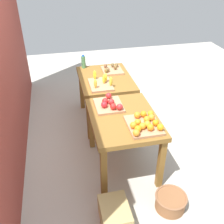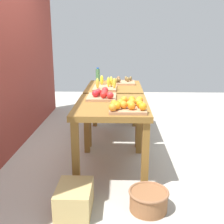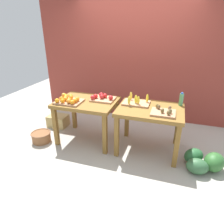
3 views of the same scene
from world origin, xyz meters
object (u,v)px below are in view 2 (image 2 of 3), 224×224
(display_table_right, at_px, (114,93))
(wicker_basket, at_px, (149,200))
(kiwi_bin, at_px, (124,82))
(water_bottle, at_px, (98,75))
(banana_crate, at_px, (105,86))
(display_table_left, at_px, (112,114))
(apple_bin, at_px, (102,95))
(cardboard_produce_box, at_px, (74,199))
(orange_bin, at_px, (128,105))
(watermelon_pile, at_px, (129,112))

(display_table_right, xyz_separation_m, wicker_basket, (-1.92, -0.35, -0.56))
(kiwi_bin, relative_size, water_bottle, 1.62)
(banana_crate, xyz_separation_m, wicker_basket, (-1.66, -0.47, -0.71))
(display_table_left, xyz_separation_m, apple_bin, (0.25, 0.12, 0.15))
(display_table_left, bearing_deg, cardboard_produce_box, 160.28)
(apple_bin, height_order, cardboard_produce_box, apple_bin)
(display_table_left, xyz_separation_m, kiwi_bin, (1.33, -0.15, 0.14))
(display_table_right, relative_size, orange_bin, 2.27)
(water_bottle, height_order, wicker_basket, water_bottle)
(display_table_right, height_order, banana_crate, banana_crate)
(orange_bin, bearing_deg, display_table_right, 7.14)
(kiwi_bin, distance_m, watermelon_pile, 0.95)
(display_table_left, relative_size, orange_bin, 2.27)
(banana_crate, bearing_deg, display_table_left, -172.38)
(banana_crate, height_order, cardboard_produce_box, banana_crate)
(banana_crate, bearing_deg, display_table_right, -24.21)
(display_table_right, height_order, watermelon_pile, display_table_right)
(display_table_right, xyz_separation_m, orange_bin, (-1.38, -0.17, 0.16))
(water_bottle, bearing_deg, watermelon_pile, -51.85)
(cardboard_produce_box, bearing_deg, water_bottle, -0.50)
(display_table_right, distance_m, wicker_basket, 2.03)
(display_table_right, height_order, orange_bin, orange_bin)
(apple_bin, xyz_separation_m, cardboard_produce_box, (-1.09, 0.18, -0.69))
(display_table_left, distance_m, water_bottle, 1.61)
(apple_bin, bearing_deg, water_bottle, 6.79)
(kiwi_bin, bearing_deg, cardboard_produce_box, 168.28)
(wicker_basket, bearing_deg, water_bottle, 14.87)
(orange_bin, xyz_separation_m, water_bottle, (1.83, 0.45, 0.06))
(watermelon_pile, bearing_deg, kiwi_bin, 171.05)
(orange_bin, bearing_deg, banana_crate, 14.41)
(kiwi_bin, xyz_separation_m, watermelon_pile, (0.66, -0.10, -0.68))
(display_table_left, height_order, apple_bin, apple_bin)
(watermelon_pile, relative_size, cardboard_produce_box, 1.66)
(display_table_right, bearing_deg, wicker_basket, -169.65)
(orange_bin, xyz_separation_m, watermelon_pile, (2.25, -0.08, -0.69))
(apple_bin, bearing_deg, watermelon_pile, -12.17)
(display_table_right, distance_m, watermelon_pile, 1.05)
(apple_bin, height_order, kiwi_bin, apple_bin)
(apple_bin, height_order, banana_crate, banana_crate)
(apple_bin, distance_m, watermelon_pile, 1.91)
(apple_bin, distance_m, kiwi_bin, 1.11)
(apple_bin, distance_m, banana_crate, 0.61)
(kiwi_bin, bearing_deg, display_table_right, 144.72)
(water_bottle, relative_size, watermelon_pile, 0.33)
(orange_bin, relative_size, banana_crate, 1.04)
(display_table_right, height_order, kiwi_bin, kiwi_bin)
(orange_bin, relative_size, wicker_basket, 1.28)
(apple_bin, distance_m, cardboard_produce_box, 1.30)
(kiwi_bin, height_order, wicker_basket, kiwi_bin)
(watermelon_pile, distance_m, wicker_basket, 2.79)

